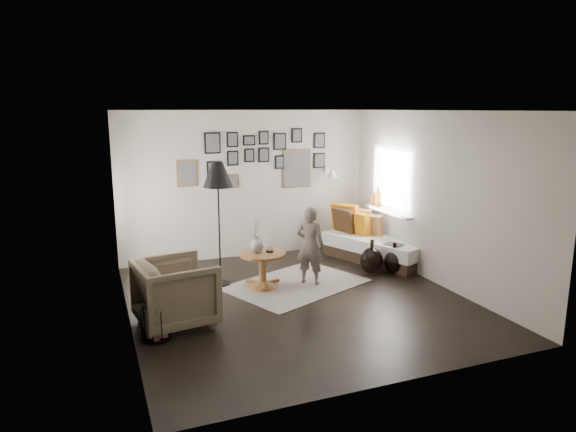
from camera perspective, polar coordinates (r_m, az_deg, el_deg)
name	(u,v)px	position (r m, az deg, el deg)	size (l,w,h in m)	color
ground	(298,300)	(7.28, 1.07, -9.30)	(4.80, 4.80, 0.00)	black
wall_back	(247,185)	(9.15, -4.61, 3.49)	(4.50, 4.50, 0.00)	#ACA396
wall_front	(397,256)	(4.84, 11.97, -4.32)	(4.50, 4.50, 0.00)	#ACA396
wall_left	(124,222)	(6.42, -17.81, -0.64)	(4.80, 4.80, 0.00)	#ACA396
wall_right	(436,198)	(8.03, 16.15, 1.88)	(4.80, 4.80, 0.00)	#ACA396
ceiling	(298,111)	(6.78, 1.16, 11.64)	(4.80, 4.80, 0.00)	white
door_left	(120,222)	(7.65, -18.16, -0.63)	(0.00, 2.14, 2.14)	white
window_right	(384,207)	(9.14, 10.58, 0.97)	(0.15, 1.32, 1.30)	white
gallery_wall	(262,159)	(9.16, -2.89, 6.32)	(2.74, 0.03, 1.08)	brown
wall_sconce	(332,173)	(9.44, 4.93, 4.74)	(0.18, 0.36, 0.16)	white
rug	(296,284)	(7.87, 0.87, -7.59)	(1.98, 1.39, 0.01)	beige
pedestal_table	(263,271)	(7.68, -2.82, -6.17)	(0.69, 0.69, 0.54)	brown
vase	(257,243)	(7.55, -3.48, -3.00)	(0.20, 0.20, 0.49)	black
candles	(270,244)	(7.60, -2.07, -3.10)	(0.12, 0.12, 0.26)	black
daybed	(374,243)	(9.19, 9.50, -3.02)	(1.46, 2.04, 0.92)	black
magazine_on_daybed	(394,244)	(8.63, 11.69, -3.11)	(0.21, 0.28, 0.02)	black
armchair	(176,293)	(6.50, -12.35, -8.32)	(0.89, 0.91, 0.83)	brown
armchair_cushion	(177,286)	(6.53, -12.18, -7.61)	(0.38, 0.38, 0.09)	silver
floor_lamp	(218,179)	(7.55, -7.80, 4.10)	(0.44, 0.44, 1.88)	black
magazine_basket	(156,324)	(6.24, -14.45, -11.50)	(0.32, 0.32, 0.39)	black
demijohn_large	(371,260)	(8.44, 9.26, -4.89)	(0.37, 0.37, 0.56)	black
demijohn_small	(394,262)	(8.53, 11.70, -4.98)	(0.33, 0.33, 0.51)	black
child	(310,246)	(7.74, 2.48, -3.30)	(0.44, 0.29, 1.20)	#60524B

